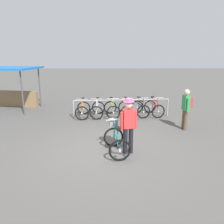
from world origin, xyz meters
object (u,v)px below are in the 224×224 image
at_px(racked_bike_black, 140,108).
at_px(racked_bike_white, 97,109).
at_px(racked_bike_red, 154,108).
at_px(market_stall, 12,83).
at_px(racked_bike_lime, 112,109).
at_px(person_with_featured_bike, 128,124).
at_px(racked_bike_orange, 83,110).
at_px(featured_bicycle, 116,139).
at_px(racked_bike_teal, 126,109).
at_px(pedestrian_with_backpack, 186,107).

bearing_deg(racked_bike_black, racked_bike_white, -175.59).
bearing_deg(racked_bike_red, market_stall, 167.85).
distance_m(racked_bike_lime, person_with_featured_bike, 4.19).
bearing_deg(racked_bike_lime, racked_bike_white, -175.59).
height_order(racked_bike_orange, featured_bicycle, same).
distance_m(racked_bike_teal, pedestrian_with_backpack, 3.05).
xyz_separation_m(racked_bike_orange, racked_bike_black, (2.79, 0.22, 0.00)).
bearing_deg(market_stall, racked_bike_red, -12.15).
bearing_deg(person_with_featured_bike, pedestrian_with_backpack, 41.20).
distance_m(racked_bike_teal, racked_bike_black, 0.70).
height_order(racked_bike_teal, racked_bike_red, same).
relative_size(racked_bike_lime, racked_bike_teal, 1.03).
xyz_separation_m(racked_bike_lime, racked_bike_teal, (0.70, 0.05, 0.00)).
bearing_deg(featured_bicycle, market_stall, 133.49).
bearing_deg(racked_bike_orange, racked_bike_lime, 4.41).
distance_m(racked_bike_orange, racked_bike_white, 0.70).
bearing_deg(racked_bike_white, racked_bike_red, 4.41).
distance_m(featured_bicycle, pedestrian_with_backpack, 3.57).
xyz_separation_m(racked_bike_red, featured_bicycle, (-2.02, -4.20, 0.08)).
xyz_separation_m(racked_bike_black, pedestrian_with_backpack, (1.53, -2.05, 0.57)).
xyz_separation_m(racked_bike_black, featured_bicycle, (-1.32, -4.15, 0.08)).
height_order(featured_bicycle, market_stall, market_stall).
distance_m(racked_bike_orange, person_with_featured_bike, 4.45).
xyz_separation_m(racked_bike_white, market_stall, (-4.75, 1.84, 1.03)).
bearing_deg(person_with_featured_bike, racked_bike_white, 105.67).
relative_size(racked_bike_orange, person_with_featured_bike, 0.65).
height_order(racked_bike_red, featured_bicycle, same).
bearing_deg(person_with_featured_bike, market_stall, 134.94).
bearing_deg(racked_bike_white, market_stall, 158.85).
height_order(racked_bike_orange, racked_bike_black, same).
distance_m(racked_bike_teal, featured_bicycle, 4.14).
relative_size(racked_bike_white, racked_bike_black, 0.94).
relative_size(racked_bike_white, racked_bike_teal, 0.99).
bearing_deg(featured_bicycle, person_with_featured_bike, -12.51).
bearing_deg(racked_bike_orange, pedestrian_with_backpack, -23.02).
distance_m(racked_bike_black, featured_bicycle, 4.35).
relative_size(racked_bike_orange, racked_bike_black, 0.92).
relative_size(racked_bike_teal, pedestrian_with_backpack, 0.70).
bearing_deg(featured_bicycle, racked_bike_lime, 91.06).
xyz_separation_m(pedestrian_with_backpack, market_stall, (-8.38, 3.73, 0.46)).
relative_size(racked_bike_white, person_with_featured_bike, 0.66).
relative_size(racked_bike_black, market_stall, 0.35).
xyz_separation_m(racked_bike_lime, market_stall, (-5.45, 1.79, 1.03)).
relative_size(racked_bike_teal, featured_bicycle, 0.94).
bearing_deg(racked_bike_teal, racked_bike_white, -175.59).
bearing_deg(pedestrian_with_backpack, racked_bike_teal, 138.14).
height_order(racked_bike_orange, person_with_featured_bike, person_with_featured_bike).
relative_size(racked_bike_orange, market_stall, 0.32).
bearing_deg(pedestrian_with_backpack, featured_bicycle, -143.72).
bearing_deg(racked_bike_red, racked_bike_white, -175.59).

